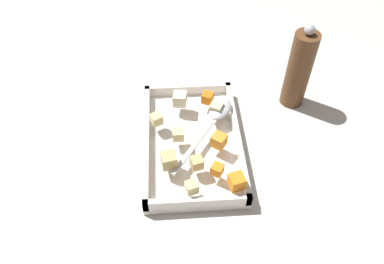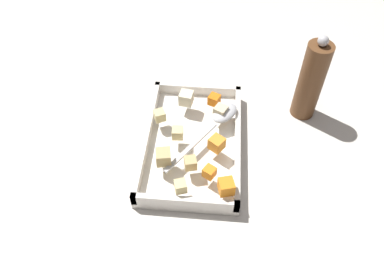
{
  "view_description": "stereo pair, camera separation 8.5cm",
  "coord_description": "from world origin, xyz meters",
  "views": [
    {
      "loc": [
        -0.55,
        0.03,
        0.69
      ],
      "look_at": [
        0.01,
        -0.01,
        0.05
      ],
      "focal_mm": 35.76,
      "sensor_mm": 36.0,
      "label": 1
    },
    {
      "loc": [
        -0.55,
        -0.06,
        0.69
      ],
      "look_at": [
        0.01,
        -0.01,
        0.05
      ],
      "focal_mm": 35.76,
      "sensor_mm": 36.0,
      "label": 2
    }
  ],
  "objects": [
    {
      "name": "carrot_chunk_far_right",
      "position": [
        -0.13,
        -0.09,
        0.06
      ],
      "size": [
        0.04,
        0.04,
        0.03
      ],
      "primitive_type": "cube",
      "rotation": [
        0.0,
        0.0,
        3.41
      ],
      "color": "orange",
      "rests_on": "baking_dish"
    },
    {
      "name": "potato_chunk_center",
      "position": [
        -0.0,
        0.02,
        0.05
      ],
      "size": [
        0.03,
        0.03,
        0.02
      ],
      "primitive_type": "cube",
      "rotation": [
        0.0,
        0.0,
        0.05
      ],
      "color": "#E0CC89",
      "rests_on": "baking_dish"
    },
    {
      "name": "carrot_chunk_heap_side",
      "position": [
        0.11,
        -0.05,
        0.06
      ],
      "size": [
        0.03,
        0.03,
        0.02
      ],
      "primitive_type": "cube",
      "rotation": [
        0.0,
        0.0,
        4.3
      ],
      "color": "orange",
      "rests_on": "baking_dish"
    },
    {
      "name": "carrot_chunk_mid_left",
      "position": [
        -0.02,
        -0.07,
        0.06
      ],
      "size": [
        0.04,
        0.04,
        0.03
      ],
      "primitive_type": "cube",
      "rotation": [
        0.0,
        0.0,
        0.93
      ],
      "color": "orange",
      "rests_on": "baking_dish"
    },
    {
      "name": "pepper_mill",
      "position": [
        0.14,
        -0.28,
        0.1
      ],
      "size": [
        0.06,
        0.06,
        0.23
      ],
      "color": "brown",
      "rests_on": "ground_plane"
    },
    {
      "name": "potato_chunk_corner_se",
      "position": [
        0.11,
        0.01,
        0.06
      ],
      "size": [
        0.04,
        0.04,
        0.03
      ],
      "primitive_type": "cube",
      "rotation": [
        0.0,
        0.0,
        6.11
      ],
      "color": "beige",
      "rests_on": "baking_dish"
    },
    {
      "name": "serving_spoon",
      "position": [
        0.06,
        -0.07,
        0.05
      ],
      "size": [
        0.22,
        0.16,
        0.02
      ],
      "rotation": [
        0.0,
        0.0,
        2.54
      ],
      "color": "silver",
      "rests_on": "baking_dish"
    },
    {
      "name": "potato_chunk_near_right",
      "position": [
        0.07,
        -0.07,
        0.06
      ],
      "size": [
        0.04,
        0.04,
        0.03
      ],
      "primitive_type": "cube",
      "rotation": [
        0.0,
        0.0,
        4.23
      ],
      "color": "beige",
      "rests_on": "baking_dish"
    },
    {
      "name": "potato_chunk_under_handle",
      "position": [
        -0.14,
        0.0,
        0.05
      ],
      "size": [
        0.03,
        0.03,
        0.02
      ],
      "primitive_type": "cube",
      "rotation": [
        0.0,
        0.0,
        5.02
      ],
      "color": "#E0CC89",
      "rests_on": "baking_dish"
    },
    {
      "name": "potato_chunk_mid_right",
      "position": [
        -0.07,
        0.04,
        0.06
      ],
      "size": [
        0.04,
        0.04,
        0.03
      ],
      "primitive_type": "cube",
      "rotation": [
        0.0,
        0.0,
        4.89
      ],
      "color": "tan",
      "rests_on": "baking_dish"
    },
    {
      "name": "carrot_chunk_near_spoon",
      "position": [
        -0.1,
        -0.05,
        0.05
      ],
      "size": [
        0.03,
        0.03,
        0.02
      ],
      "primitive_type": "cube",
      "rotation": [
        0.0,
        0.0,
        5.73
      ],
      "color": "orange",
      "rests_on": "baking_dish"
    },
    {
      "name": "ground_plane",
      "position": [
        0.0,
        0.0,
        0.0
      ],
      "size": [
        4.0,
        4.0,
        0.0
      ],
      "primitive_type": "plane",
      "color": "beige"
    },
    {
      "name": "baking_dish",
      "position": [
        0.01,
        -0.01,
        0.01
      ],
      "size": [
        0.34,
        0.22,
        0.04
      ],
      "color": "white",
      "rests_on": "ground_plane"
    },
    {
      "name": "potato_chunk_corner_sw",
      "position": [
        0.05,
        0.07,
        0.05
      ],
      "size": [
        0.03,
        0.03,
        0.02
      ],
      "primitive_type": "cube",
      "rotation": [
        0.0,
        0.0,
        5.16
      ],
      "color": "#E0CC89",
      "rests_on": "baking_dish"
    },
    {
      "name": "potato_chunk_front_center",
      "position": [
        -0.08,
        -0.01,
        0.06
      ],
      "size": [
        0.03,
        0.03,
        0.02
      ],
      "primitive_type": "cube",
      "rotation": [
        0.0,
        0.0,
        1.82
      ],
      "color": "tan",
      "rests_on": "baking_dish"
    }
  ]
}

